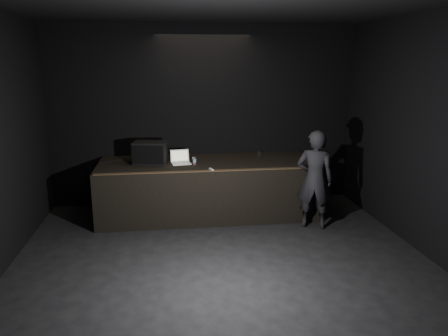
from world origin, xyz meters
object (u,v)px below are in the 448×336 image
beer_can (195,161)px  person (315,180)px  stage_monitor (150,153)px  laptop (181,160)px  stage_riser (208,188)px

beer_can → person: person is taller
stage_monitor → laptop: 0.56m
laptop → stage_riser: bearing=-2.1°
laptop → person: 2.42m
laptop → person: person is taller
stage_riser → person: size_ratio=2.35×
stage_riser → stage_monitor: (-1.05, 0.02, 0.70)m
laptop → person: bearing=-29.9°
stage_monitor → beer_can: (0.78, -0.24, -0.12)m
stage_monitor → laptop: stage_monitor is taller
stage_riser → person: person is taller
beer_can → stage_monitor: bearing=163.2°
stage_riser → laptop: size_ratio=10.63×
stage_riser → person: bearing=-28.8°
stage_riser → stage_monitor: 1.26m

